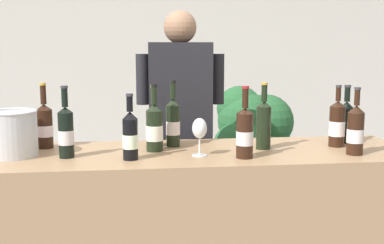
% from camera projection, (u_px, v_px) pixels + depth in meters
% --- Properties ---
extents(wall_back, '(8.00, 0.10, 2.80)m').
position_uv_depth(wall_back, '(157.00, 53.00, 4.91)').
color(wall_back, beige).
rests_on(wall_back, ground_plane).
extents(counter, '(2.32, 0.65, 0.95)m').
position_uv_depth(counter, '(183.00, 242.00, 2.51)').
color(counter, '#9E7A56').
rests_on(counter, ground_plane).
extents(wine_bottle_0, '(0.08, 0.08, 0.32)m').
position_uv_depth(wine_bottle_0, '(346.00, 120.00, 2.65)').
color(wine_bottle_0, black).
rests_on(wine_bottle_0, counter).
extents(wine_bottle_1, '(0.08, 0.08, 0.34)m').
position_uv_depth(wine_bottle_1, '(264.00, 123.00, 2.48)').
color(wine_bottle_1, black).
rests_on(wine_bottle_1, counter).
extents(wine_bottle_2, '(0.09, 0.09, 0.34)m').
position_uv_depth(wine_bottle_2, '(154.00, 128.00, 2.43)').
color(wine_bottle_2, black).
rests_on(wine_bottle_2, counter).
extents(wine_bottle_3, '(0.08, 0.08, 0.34)m').
position_uv_depth(wine_bottle_3, '(45.00, 125.00, 2.51)').
color(wine_bottle_3, black).
rests_on(wine_bottle_3, counter).
extents(wine_bottle_4, '(0.07, 0.07, 0.31)m').
position_uv_depth(wine_bottle_4, '(130.00, 135.00, 2.25)').
color(wine_bottle_4, black).
rests_on(wine_bottle_4, counter).
extents(wine_bottle_5, '(0.08, 0.08, 0.32)m').
position_uv_depth(wine_bottle_5, '(337.00, 124.00, 2.55)').
color(wine_bottle_5, black).
rests_on(wine_bottle_5, counter).
extents(wine_bottle_6, '(0.08, 0.08, 0.33)m').
position_uv_depth(wine_bottle_6, '(355.00, 130.00, 2.36)').
color(wine_bottle_6, black).
rests_on(wine_bottle_6, counter).
extents(wine_bottle_7, '(0.08, 0.08, 0.34)m').
position_uv_depth(wine_bottle_7, '(245.00, 133.00, 2.28)').
color(wine_bottle_7, black).
rests_on(wine_bottle_7, counter).
extents(wine_bottle_8, '(0.08, 0.08, 0.32)m').
position_uv_depth(wine_bottle_8, '(154.00, 125.00, 2.55)').
color(wine_bottle_8, black).
rests_on(wine_bottle_8, counter).
extents(wine_bottle_9, '(0.07, 0.07, 0.34)m').
position_uv_depth(wine_bottle_9, '(66.00, 132.00, 2.29)').
color(wine_bottle_9, black).
rests_on(wine_bottle_9, counter).
extents(wine_bottle_10, '(0.07, 0.07, 0.35)m').
position_uv_depth(wine_bottle_10, '(173.00, 122.00, 2.55)').
color(wine_bottle_10, black).
rests_on(wine_bottle_10, counter).
extents(wine_glass, '(0.07, 0.07, 0.18)m').
position_uv_depth(wine_glass, '(200.00, 130.00, 2.33)').
color(wine_glass, silver).
rests_on(wine_glass, counter).
extents(ice_bucket, '(0.24, 0.24, 0.22)m').
position_uv_depth(ice_bucket, '(13.00, 133.00, 2.32)').
color(ice_bucket, silver).
rests_on(ice_bucket, counter).
extents(person_server, '(0.54, 0.26, 1.69)m').
position_uv_depth(person_server, '(181.00, 149.00, 3.07)').
color(person_server, black).
rests_on(person_server, ground_plane).
extents(potted_shrub, '(0.66, 0.61, 1.17)m').
position_uv_depth(potted_shrub, '(252.00, 141.00, 3.73)').
color(potted_shrub, brown).
rests_on(potted_shrub, ground_plane).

